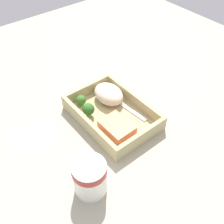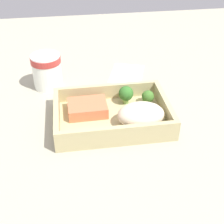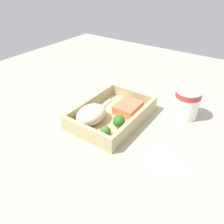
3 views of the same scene
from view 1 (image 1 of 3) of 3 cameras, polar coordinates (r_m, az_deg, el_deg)
The scene contains 10 objects.
ground_plane at distance 82.41cm, azimuth -0.00°, elevation -1.82°, with size 160.00×160.00×2.00cm, color #A09B85.
takeout_tray at distance 81.25cm, azimuth -0.00°, elevation -1.05°, with size 27.23×18.95×1.20cm, color tan.
tray_rim at distance 79.45cm, azimuth -0.00°, elevation 0.22°, with size 27.23×18.95×3.85cm.
salmon_fillet at distance 75.67cm, azimuth 1.08°, elevation -3.34°, with size 9.38×7.18×2.73cm, color #E36C46.
mashed_potatoes at distance 84.16cm, azimuth -0.73°, elevation 3.94°, with size 10.88×8.04×5.24cm, color beige.
broccoli_floret_1 at distance 79.16cm, azimuth -5.17°, elevation 0.58°, with size 3.77×3.77×4.72cm.
broccoli_floret_2 at distance 83.49cm, azimuth -6.76°, elevation 2.55°, with size 3.17×3.17×3.61cm.
fork at distance 83.59cm, azimuth 2.64°, elevation 1.32°, with size 15.89×3.22×0.44cm.
paper_cup at distance 62.96cm, azimuth -4.84°, elevation -13.80°, with size 8.19×8.19×9.65cm.
receipt_slip at distance 79.58cm, azimuth -16.80°, elevation -5.45°, with size 9.44×12.48×0.24cm, color white.
Camera 1 is at (-43.94, 35.37, 59.08)cm, focal length 42.00 mm.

